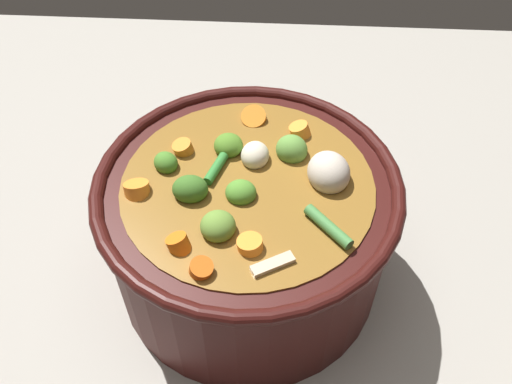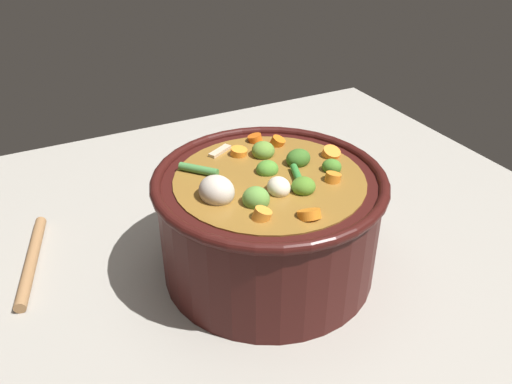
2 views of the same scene
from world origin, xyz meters
The scene contains 3 objects.
ground_plane centered at (0.00, 0.00, 0.00)m, with size 1.10×1.10×0.00m, color #9E998E.
cooking_pot centered at (0.00, 0.00, 0.08)m, with size 0.31×0.31×0.18m.
salt_shaker centered at (0.23, -0.08, 0.05)m, with size 0.03×0.03×0.10m.
Camera 2 is at (-0.51, 0.28, 0.49)m, focal length 36.47 mm.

